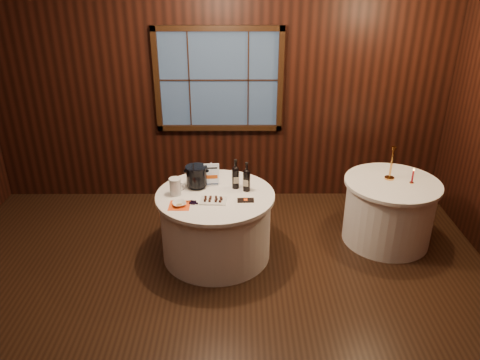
{
  "coord_description": "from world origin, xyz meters",
  "views": [
    {
      "loc": [
        0.25,
        -3.45,
        3.07
      ],
      "look_at": [
        0.27,
        0.9,
        0.98
      ],
      "focal_mm": 35.0,
      "sensor_mm": 36.0,
      "label": 1
    }
  ],
  "objects_px": {
    "grape_bunch": "(194,202)",
    "red_candle": "(412,177)",
    "sign_stand": "(212,177)",
    "brass_candlestick": "(391,167)",
    "port_bottle_right": "(247,179)",
    "chocolate_box": "(246,200)",
    "main_table": "(216,225)",
    "chocolate_plate": "(213,200)",
    "port_bottle_left": "(236,176)",
    "cracker_bowl": "(179,204)",
    "glass_pitcher": "(175,186)",
    "ice_bucket": "(197,176)",
    "side_table": "(388,211)"
  },
  "relations": [
    {
      "from": "sign_stand",
      "to": "brass_candlestick",
      "type": "height_order",
      "value": "brass_candlestick"
    },
    {
      "from": "brass_candlestick",
      "to": "red_candle",
      "type": "xyz_separation_m",
      "value": [
        0.22,
        -0.12,
        -0.07
      ]
    },
    {
      "from": "chocolate_plate",
      "to": "red_candle",
      "type": "distance_m",
      "value": 2.25
    },
    {
      "from": "main_table",
      "to": "chocolate_plate",
      "type": "distance_m",
      "value": 0.43
    },
    {
      "from": "main_table",
      "to": "grape_bunch",
      "type": "bearing_deg",
      "value": -135.55
    },
    {
      "from": "chocolate_plate",
      "to": "red_candle",
      "type": "xyz_separation_m",
      "value": [
        2.21,
        0.42,
        0.05
      ]
    },
    {
      "from": "port_bottle_left",
      "to": "chocolate_plate",
      "type": "distance_m",
      "value": 0.41
    },
    {
      "from": "chocolate_box",
      "to": "glass_pitcher",
      "type": "distance_m",
      "value": 0.76
    },
    {
      "from": "side_table",
      "to": "cracker_bowl",
      "type": "distance_m",
      "value": 2.45
    },
    {
      "from": "grape_bunch",
      "to": "glass_pitcher",
      "type": "relative_size",
      "value": 0.82
    },
    {
      "from": "brass_candlestick",
      "to": "side_table",
      "type": "bearing_deg",
      "value": -72.55
    },
    {
      "from": "grape_bunch",
      "to": "cracker_bowl",
      "type": "height_order",
      "value": "cracker_bowl"
    },
    {
      "from": "port_bottle_right",
      "to": "red_candle",
      "type": "distance_m",
      "value": 1.87
    },
    {
      "from": "brass_candlestick",
      "to": "sign_stand",
      "type": "bearing_deg",
      "value": -175.73
    },
    {
      "from": "sign_stand",
      "to": "chocolate_plate",
      "type": "bearing_deg",
      "value": -89.69
    },
    {
      "from": "side_table",
      "to": "red_candle",
      "type": "distance_m",
      "value": 0.49
    },
    {
      "from": "side_table",
      "to": "sign_stand",
      "type": "bearing_deg",
      "value": -177.81
    },
    {
      "from": "port_bottle_right",
      "to": "grape_bunch",
      "type": "distance_m",
      "value": 0.63
    },
    {
      "from": "grape_bunch",
      "to": "red_candle",
      "type": "distance_m",
      "value": 2.45
    },
    {
      "from": "port_bottle_right",
      "to": "grape_bunch",
      "type": "relative_size",
      "value": 2.16
    },
    {
      "from": "main_table",
      "to": "red_candle",
      "type": "relative_size",
      "value": 7.2
    },
    {
      "from": "sign_stand",
      "to": "port_bottle_left",
      "type": "relative_size",
      "value": 0.81
    },
    {
      "from": "side_table",
      "to": "glass_pitcher",
      "type": "relative_size",
      "value": 5.76
    },
    {
      "from": "port_bottle_right",
      "to": "chocolate_box",
      "type": "distance_m",
      "value": 0.27
    },
    {
      "from": "cracker_bowl",
      "to": "chocolate_plate",
      "type": "bearing_deg",
      "value": 15.11
    },
    {
      "from": "cracker_bowl",
      "to": "red_candle",
      "type": "height_order",
      "value": "red_candle"
    },
    {
      "from": "port_bottle_right",
      "to": "red_candle",
      "type": "relative_size",
      "value": 1.86
    },
    {
      "from": "chocolate_box",
      "to": "cracker_bowl",
      "type": "bearing_deg",
      "value": -172.77
    },
    {
      "from": "sign_stand",
      "to": "ice_bucket",
      "type": "relative_size",
      "value": 1.11
    },
    {
      "from": "port_bottle_right",
      "to": "brass_candlestick",
      "type": "relative_size",
      "value": 0.84
    },
    {
      "from": "port_bottle_right",
      "to": "chocolate_box",
      "type": "xyz_separation_m",
      "value": [
        -0.01,
        -0.24,
        -0.14
      ]
    },
    {
      "from": "sign_stand",
      "to": "chocolate_box",
      "type": "relative_size",
      "value": 1.57
    },
    {
      "from": "chocolate_plate",
      "to": "sign_stand",
      "type": "bearing_deg",
      "value": 95.1
    },
    {
      "from": "side_table",
      "to": "chocolate_box",
      "type": "relative_size",
      "value": 6.27
    },
    {
      "from": "port_bottle_right",
      "to": "brass_candlestick",
      "type": "distance_m",
      "value": 1.67
    },
    {
      "from": "port_bottle_left",
      "to": "sign_stand",
      "type": "bearing_deg",
      "value": 153.65
    },
    {
      "from": "glass_pitcher",
      "to": "cracker_bowl",
      "type": "bearing_deg",
      "value": -64.27
    },
    {
      "from": "port_bottle_left",
      "to": "chocolate_box",
      "type": "xyz_separation_m",
      "value": [
        0.11,
        -0.31,
        -0.14
      ]
    },
    {
      "from": "port_bottle_left",
      "to": "port_bottle_right",
      "type": "bearing_deg",
      "value": -41.82
    },
    {
      "from": "red_candle",
      "to": "port_bottle_right",
      "type": "bearing_deg",
      "value": -174.58
    },
    {
      "from": "side_table",
      "to": "grape_bunch",
      "type": "height_order",
      "value": "grape_bunch"
    },
    {
      "from": "glass_pitcher",
      "to": "brass_candlestick",
      "type": "height_order",
      "value": "brass_candlestick"
    },
    {
      "from": "side_table",
      "to": "grape_bunch",
      "type": "bearing_deg",
      "value": -167.04
    },
    {
      "from": "main_table",
      "to": "ice_bucket",
      "type": "bearing_deg",
      "value": 140.6
    },
    {
      "from": "sign_stand",
      "to": "brass_candlestick",
      "type": "bearing_deg",
      "value": -0.52
    },
    {
      "from": "cracker_bowl",
      "to": "brass_candlestick",
      "type": "height_order",
      "value": "brass_candlestick"
    },
    {
      "from": "main_table",
      "to": "side_table",
      "type": "bearing_deg",
      "value": 8.53
    },
    {
      "from": "side_table",
      "to": "red_candle",
      "type": "bearing_deg",
      "value": -12.53
    },
    {
      "from": "port_bottle_left",
      "to": "grape_bunch",
      "type": "xyz_separation_m",
      "value": [
        -0.43,
        -0.36,
        -0.13
      ]
    },
    {
      "from": "cracker_bowl",
      "to": "glass_pitcher",
      "type": "bearing_deg",
      "value": 104.62
    }
  ]
}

